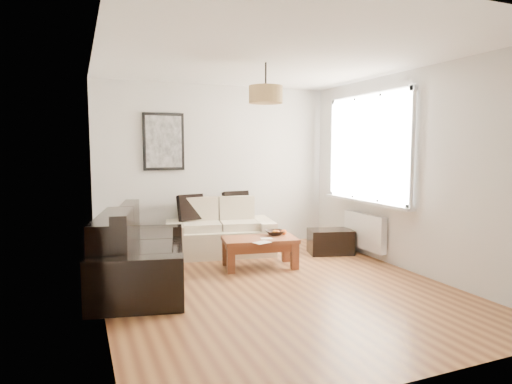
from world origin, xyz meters
name	(u,v)px	position (x,y,z in m)	size (l,w,h in m)	color
floor	(276,286)	(0.00, 0.00, 0.00)	(4.50, 4.50, 0.00)	brown
ceiling	(277,58)	(0.00, 0.00, 2.60)	(3.80, 4.50, 0.00)	white
wall_back	(217,167)	(0.00, 2.25, 1.30)	(3.80, 0.04, 2.60)	silver
wall_front	(420,194)	(0.00, -2.25, 1.30)	(3.80, 0.04, 2.60)	silver
wall_left	(98,180)	(-1.90, 0.00, 1.30)	(0.04, 4.50, 2.60)	silver
wall_right	(409,172)	(1.90, 0.00, 1.30)	(0.04, 4.50, 2.60)	silver
window_bay	(369,148)	(1.86, 0.80, 1.60)	(0.14, 1.90, 1.60)	white
radiator	(364,231)	(1.82, 0.80, 0.38)	(0.10, 0.90, 0.52)	white
poster	(164,142)	(-0.85, 2.22, 1.70)	(0.62, 0.04, 0.87)	black
pendant_shade	(266,95)	(0.00, 0.30, 2.23)	(0.40, 0.40, 0.20)	tan
loveseat_cream	(220,228)	(-0.11, 1.78, 0.40)	(1.59, 0.87, 0.79)	beige
sofa_leather	(141,250)	(-1.43, 0.63, 0.42)	(1.95, 0.95, 0.84)	black
coffee_table	(260,252)	(0.15, 0.85, 0.20)	(0.98, 0.54, 0.40)	brown
ottoman	(331,242)	(1.45, 1.13, 0.19)	(0.65, 0.42, 0.37)	black
cushion_left	(191,208)	(-0.50, 1.97, 0.70)	(0.39, 0.12, 0.39)	black
cushion_right	(236,205)	(0.23, 1.97, 0.71)	(0.42, 0.13, 0.42)	black
fruit_bowl	(275,233)	(0.43, 0.94, 0.43)	(0.26, 0.26, 0.06)	black
orange_a	(277,232)	(0.44, 0.90, 0.44)	(0.07, 0.07, 0.07)	#FF5915
orange_b	(284,232)	(0.54, 0.89, 0.44)	(0.08, 0.08, 0.08)	#D65712
orange_c	(275,232)	(0.42, 0.92, 0.44)	(0.07, 0.07, 0.07)	orange
papers	(262,242)	(0.06, 0.55, 0.41)	(0.21, 0.15, 0.01)	beige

